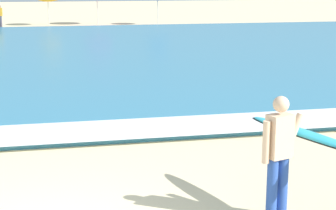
# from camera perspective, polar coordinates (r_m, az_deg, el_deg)

# --- Properties ---
(sea) EXTENTS (120.00, 28.00, 0.14)m
(sea) POSITION_cam_1_polar(r_m,az_deg,el_deg) (24.83, -12.43, 5.22)
(sea) COLOR teal
(sea) RESTS_ON ground
(surf_foam) EXTENTS (120.00, 1.60, 0.01)m
(surf_foam) POSITION_cam_1_polar(r_m,az_deg,el_deg) (11.65, -12.45, -2.85)
(surf_foam) COLOR white
(surf_foam) RESTS_ON sea
(surfer_with_board) EXTENTS (1.26, 2.37, 1.73)m
(surfer_with_board) POSITION_cam_1_polar(r_m,az_deg,el_deg) (7.76, 12.70, -4.01)
(surfer_with_board) COLOR #284CA3
(surfer_with_board) RESTS_ON ground
(beachgoer_near_row_left) EXTENTS (0.32, 0.20, 1.58)m
(beachgoer_near_row_left) POSITION_cam_1_polar(r_m,az_deg,el_deg) (39.43, -16.99, 8.81)
(beachgoer_near_row_left) COLOR #383842
(beachgoer_near_row_left) RESTS_ON ground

